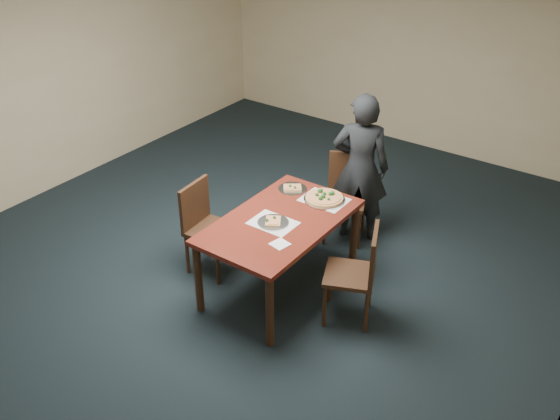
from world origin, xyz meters
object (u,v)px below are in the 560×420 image
Objects in this scene: chair_far at (346,191)px; slice_plate_near at (273,222)px; slice_plate_far at (292,188)px; chair_left at (205,222)px; diner at (360,168)px; pizza_pan at (324,198)px; chair_right at (359,270)px; dining_table at (280,228)px.

chair_far reaches higher than slice_plate_near.
slice_plate_far is at bearing -133.63° from chair_far.
slice_plate_far is (-0.21, 0.61, -0.00)m from slice_plate_near.
chair_far reaches higher than slice_plate_far.
chair_far is 1.54m from chair_left.
pizza_pan is (0.01, -0.70, -0.02)m from diner.
slice_plate_far is at bearing -138.98° from chair_right.
slice_plate_near is (-0.15, -0.61, -0.01)m from pizza_pan.
diner reaches higher than dining_table.
chair_right is 2.32× the size of pizza_pan.
diner is at bearing 5.34° from chair_far.
diner is 0.70m from pizza_pan.
chair_left is 0.57× the size of diner.
chair_far is 1.38m from chair_right.
diner reaches higher than slice_plate_near.
chair_right is at bearing -88.25° from chair_left.
chair_far and chair_right have the same top height.
slice_plate_far is (0.55, 0.68, 0.25)m from chair_left.
chair_far is 3.25× the size of slice_plate_far.
chair_left is 0.90m from slice_plate_far.
slice_plate_near is (0.76, 0.06, 0.25)m from chair_left.
chair_left is (-0.78, -0.15, -0.14)m from dining_table.
chair_far is 1.28m from slice_plate_near.
pizza_pan reaches higher than slice_plate_near.
slice_plate_near reaches higher than slice_plate_far.
diner is at bearing 62.92° from slice_plate_far.
dining_table is at bearing -104.06° from pizza_pan.
slice_plate_far reaches higher than dining_table.
chair_right is at bearing 95.78° from diner.
chair_left is at bearing -106.73° from chair_right.
pizza_pan is 0.63m from slice_plate_near.
slice_plate_near is 1.00× the size of slice_plate_far.
chair_right is at bearing -36.54° from pizza_pan.
chair_right is 3.25× the size of slice_plate_far.
chair_left is 3.25× the size of slice_plate_near.
chair_left is at bearing -143.65° from chair_far.
diner is at bearing -174.01° from chair_right.
chair_far is at bearing -168.75° from chair_right.
dining_table is 0.59m from slice_plate_far.
pizza_pan is 0.36m from slice_plate_far.
chair_far is 0.31m from diner.
dining_table is 1.24m from diner.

